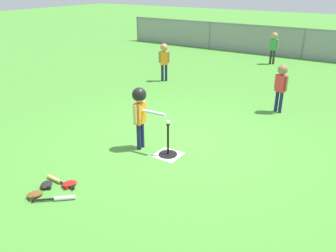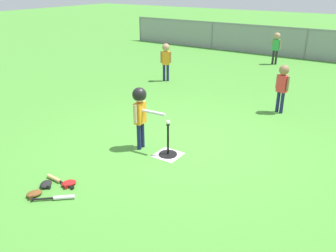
{
  "view_description": "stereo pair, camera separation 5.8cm",
  "coord_description": "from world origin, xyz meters",
  "px_view_note": "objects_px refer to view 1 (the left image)",
  "views": [
    {
      "loc": [
        3.09,
        -5.18,
        2.85
      ],
      "look_at": [
        0.09,
        -0.58,
        0.55
      ],
      "focal_mm": 37.57,
      "sensor_mm": 36.0,
      "label": 1
    },
    {
      "loc": [
        3.14,
        -5.15,
        2.85
      ],
      "look_at": [
        0.09,
        -0.58,
        0.55
      ],
      "focal_mm": 37.57,
      "sensor_mm": 36.0,
      "label": 2
    }
  ],
  "objects_px": {
    "spare_bat_wood": "(57,180)",
    "baseball_on_tee": "(168,122)",
    "batting_tee": "(168,150)",
    "glove_near_bats": "(35,195)",
    "fielder_near_right": "(281,82)",
    "fielder_near_left": "(274,44)",
    "fielder_deep_right": "(164,57)",
    "glove_tossed_aside": "(46,185)",
    "spare_bat_silver": "(60,198)",
    "glove_by_plate": "(69,184)",
    "batter_child": "(140,106)"
  },
  "relations": [
    {
      "from": "batting_tee",
      "to": "fielder_deep_right",
      "type": "height_order",
      "value": "fielder_deep_right"
    },
    {
      "from": "fielder_near_right",
      "to": "glove_tossed_aside",
      "type": "bearing_deg",
      "value": -110.61
    },
    {
      "from": "baseball_on_tee",
      "to": "fielder_near_right",
      "type": "xyz_separation_m",
      "value": [
        0.95,
        3.2,
        0.09
      ]
    },
    {
      "from": "batter_child",
      "to": "spare_bat_wood",
      "type": "relative_size",
      "value": 1.93
    },
    {
      "from": "spare_bat_wood",
      "to": "glove_by_plate",
      "type": "relative_size",
      "value": 2.23
    },
    {
      "from": "fielder_deep_right",
      "to": "spare_bat_wood",
      "type": "distance_m",
      "value": 6.01
    },
    {
      "from": "fielder_near_right",
      "to": "fielder_deep_right",
      "type": "height_order",
      "value": "fielder_deep_right"
    },
    {
      "from": "baseball_on_tee",
      "to": "spare_bat_wood",
      "type": "height_order",
      "value": "baseball_on_tee"
    },
    {
      "from": "fielder_near_right",
      "to": "spare_bat_wood",
      "type": "height_order",
      "value": "fielder_near_right"
    },
    {
      "from": "fielder_near_right",
      "to": "glove_near_bats",
      "type": "height_order",
      "value": "fielder_near_right"
    },
    {
      "from": "fielder_near_right",
      "to": "glove_tossed_aside",
      "type": "height_order",
      "value": "fielder_near_right"
    },
    {
      "from": "fielder_deep_right",
      "to": "spare_bat_wood",
      "type": "height_order",
      "value": "fielder_deep_right"
    },
    {
      "from": "batting_tee",
      "to": "spare_bat_wood",
      "type": "height_order",
      "value": "batting_tee"
    },
    {
      "from": "batter_child",
      "to": "glove_by_plate",
      "type": "bearing_deg",
      "value": -94.61
    },
    {
      "from": "spare_bat_silver",
      "to": "glove_by_plate",
      "type": "relative_size",
      "value": 1.79
    },
    {
      "from": "fielder_near_right",
      "to": "fielder_near_left",
      "type": "bearing_deg",
      "value": 109.35
    },
    {
      "from": "batting_tee",
      "to": "fielder_near_left",
      "type": "relative_size",
      "value": 0.52
    },
    {
      "from": "baseball_on_tee",
      "to": "fielder_deep_right",
      "type": "distance_m",
      "value": 4.87
    },
    {
      "from": "baseball_on_tee",
      "to": "spare_bat_silver",
      "type": "bearing_deg",
      "value": -104.61
    },
    {
      "from": "spare_bat_silver",
      "to": "glove_tossed_aside",
      "type": "relative_size",
      "value": 1.76
    },
    {
      "from": "batter_child",
      "to": "fielder_near_right",
      "type": "xyz_separation_m",
      "value": [
        1.51,
        3.24,
        -0.1
      ]
    },
    {
      "from": "fielder_near_left",
      "to": "glove_by_plate",
      "type": "relative_size",
      "value": 4.21
    },
    {
      "from": "glove_by_plate",
      "to": "glove_tossed_aside",
      "type": "distance_m",
      "value": 0.33
    },
    {
      "from": "batting_tee",
      "to": "glove_by_plate",
      "type": "xyz_separation_m",
      "value": [
        -0.69,
        -1.64,
        -0.05
      ]
    },
    {
      "from": "glove_near_bats",
      "to": "glove_tossed_aside",
      "type": "height_order",
      "value": "same"
    },
    {
      "from": "fielder_deep_right",
      "to": "glove_by_plate",
      "type": "bearing_deg",
      "value": -69.94
    },
    {
      "from": "glove_near_bats",
      "to": "fielder_deep_right",
      "type": "bearing_deg",
      "value": 106.98
    },
    {
      "from": "batting_tee",
      "to": "glove_near_bats",
      "type": "bearing_deg",
      "value": -112.75
    },
    {
      "from": "batting_tee",
      "to": "spare_bat_silver",
      "type": "xyz_separation_m",
      "value": [
        -0.51,
        -1.96,
        -0.06
      ]
    },
    {
      "from": "glove_tossed_aside",
      "to": "fielder_deep_right",
      "type": "bearing_deg",
      "value": 107.1
    },
    {
      "from": "spare_bat_wood",
      "to": "baseball_on_tee",
      "type": "bearing_deg",
      "value": 61.03
    },
    {
      "from": "fielder_near_right",
      "to": "baseball_on_tee",
      "type": "bearing_deg",
      "value": -106.53
    },
    {
      "from": "spare_bat_wood",
      "to": "spare_bat_silver",
      "type": "bearing_deg",
      "value": -35.54
    },
    {
      "from": "fielder_near_right",
      "to": "fielder_deep_right",
      "type": "distance_m",
      "value": 3.79
    },
    {
      "from": "baseball_on_tee",
      "to": "glove_near_bats",
      "type": "relative_size",
      "value": 0.28
    },
    {
      "from": "batting_tee",
      "to": "batter_child",
      "type": "bearing_deg",
      "value": -176.02
    },
    {
      "from": "baseball_on_tee",
      "to": "batter_child",
      "type": "bearing_deg",
      "value": -176.02
    },
    {
      "from": "fielder_near_left",
      "to": "spare_bat_silver",
      "type": "bearing_deg",
      "value": -88.6
    },
    {
      "from": "batter_child",
      "to": "glove_tossed_aside",
      "type": "relative_size",
      "value": 4.23
    },
    {
      "from": "baseball_on_tee",
      "to": "batter_child",
      "type": "xyz_separation_m",
      "value": [
        -0.56,
        -0.04,
        0.19
      ]
    },
    {
      "from": "fielder_deep_right",
      "to": "glove_tossed_aside",
      "type": "xyz_separation_m",
      "value": [
        1.8,
        -5.86,
        -0.68
      ]
    },
    {
      "from": "batting_tee",
      "to": "glove_tossed_aside",
      "type": "bearing_deg",
      "value": -117.2
    },
    {
      "from": "fielder_near_right",
      "to": "glove_by_plate",
      "type": "relative_size",
      "value": 4.16
    },
    {
      "from": "batter_child",
      "to": "glove_near_bats",
      "type": "bearing_deg",
      "value": -98.96
    },
    {
      "from": "baseball_on_tee",
      "to": "batter_child",
      "type": "distance_m",
      "value": 0.59
    },
    {
      "from": "baseball_on_tee",
      "to": "glove_tossed_aside",
      "type": "height_order",
      "value": "baseball_on_tee"
    },
    {
      "from": "batting_tee",
      "to": "glove_near_bats",
      "type": "height_order",
      "value": "batting_tee"
    },
    {
      "from": "baseball_on_tee",
      "to": "spare_bat_silver",
      "type": "xyz_separation_m",
      "value": [
        -0.51,
        -1.96,
        -0.59
      ]
    },
    {
      "from": "fielder_near_right",
      "to": "spare_bat_silver",
      "type": "height_order",
      "value": "fielder_near_right"
    },
    {
      "from": "batting_tee",
      "to": "glove_tossed_aside",
      "type": "height_order",
      "value": "batting_tee"
    }
  ]
}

